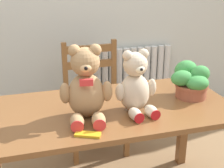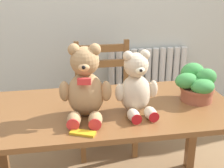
{
  "view_description": "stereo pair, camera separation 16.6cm",
  "coord_description": "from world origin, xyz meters",
  "px_view_note": "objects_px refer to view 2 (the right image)",
  "views": [
    {
      "loc": [
        -0.42,
        -1.21,
        1.47
      ],
      "look_at": [
        0.01,
        0.28,
        0.87
      ],
      "focal_mm": 50.0,
      "sensor_mm": 36.0,
      "label": 1
    },
    {
      "loc": [
        -0.26,
        -1.25,
        1.47
      ],
      "look_at": [
        0.01,
        0.28,
        0.87
      ],
      "focal_mm": 50.0,
      "sensor_mm": 36.0,
      "label": 2
    }
  ],
  "objects_px": {
    "teddy_bear_right": "(136,87)",
    "potted_plant": "(196,84)",
    "teddy_bear_left": "(85,86)",
    "wooden_chair_behind": "(105,96)",
    "chocolate_bar": "(83,133)"
  },
  "relations": [
    {
      "from": "teddy_bear_left",
      "to": "chocolate_bar",
      "type": "relative_size",
      "value": 3.22
    },
    {
      "from": "teddy_bear_right",
      "to": "teddy_bear_left",
      "type": "bearing_deg",
      "value": -5.24
    },
    {
      "from": "wooden_chair_behind",
      "to": "potted_plant",
      "type": "height_order",
      "value": "potted_plant"
    },
    {
      "from": "teddy_bear_right",
      "to": "potted_plant",
      "type": "xyz_separation_m",
      "value": [
        0.39,
        0.1,
        -0.05
      ]
    },
    {
      "from": "wooden_chair_behind",
      "to": "teddy_bear_right",
      "type": "distance_m",
      "value": 0.91
    },
    {
      "from": "teddy_bear_left",
      "to": "teddy_bear_right",
      "type": "relative_size",
      "value": 1.14
    },
    {
      "from": "teddy_bear_right",
      "to": "potted_plant",
      "type": "height_order",
      "value": "teddy_bear_right"
    },
    {
      "from": "teddy_bear_left",
      "to": "teddy_bear_right",
      "type": "distance_m",
      "value": 0.28
    },
    {
      "from": "wooden_chair_behind",
      "to": "chocolate_bar",
      "type": "xyz_separation_m",
      "value": [
        -0.26,
        -1.01,
        0.26
      ]
    },
    {
      "from": "wooden_chair_behind",
      "to": "teddy_bear_left",
      "type": "bearing_deg",
      "value": 74.72
    },
    {
      "from": "teddy_bear_right",
      "to": "wooden_chair_behind",
      "type": "bearing_deg",
      "value": -91.97
    },
    {
      "from": "potted_plant",
      "to": "teddy_bear_right",
      "type": "bearing_deg",
      "value": -166.27
    },
    {
      "from": "teddy_bear_left",
      "to": "teddy_bear_right",
      "type": "xyz_separation_m",
      "value": [
        0.28,
        0.0,
        -0.02
      ]
    },
    {
      "from": "wooden_chair_behind",
      "to": "teddy_bear_right",
      "type": "relative_size",
      "value": 2.54
    },
    {
      "from": "potted_plant",
      "to": "chocolate_bar",
      "type": "xyz_separation_m",
      "value": [
        -0.7,
        -0.29,
        -0.1
      ]
    }
  ]
}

